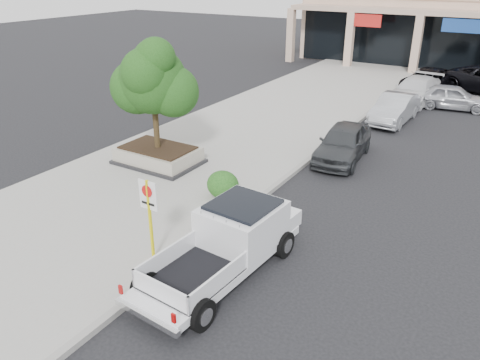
# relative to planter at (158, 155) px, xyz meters

# --- Properties ---
(ground) EXTENTS (120.00, 120.00, 0.00)m
(ground) POSITION_rel_planter_xyz_m (6.42, -3.86, -0.48)
(ground) COLOR black
(ground) RESTS_ON ground
(sidewalk) EXTENTS (8.00, 52.00, 0.15)m
(sidewalk) POSITION_rel_planter_xyz_m (0.92, 2.14, -0.40)
(sidewalk) COLOR gray
(sidewalk) RESTS_ON ground
(curb) EXTENTS (0.20, 52.00, 0.15)m
(curb) POSITION_rel_planter_xyz_m (4.87, 2.14, -0.40)
(curb) COLOR gray
(curb) RESTS_ON ground
(planter) EXTENTS (3.20, 2.20, 0.68)m
(planter) POSITION_rel_planter_xyz_m (0.00, 0.00, 0.00)
(planter) COLOR black
(planter) RESTS_ON sidewalk
(planter_tree) EXTENTS (2.90, 2.55, 4.00)m
(planter_tree) POSITION_rel_planter_xyz_m (0.13, 0.15, 2.94)
(planter_tree) COLOR black
(planter_tree) RESTS_ON planter
(no_parking_sign) EXTENTS (0.55, 0.09, 2.30)m
(no_parking_sign) POSITION_rel_planter_xyz_m (4.30, -5.24, 1.16)
(no_parking_sign) COLOR yellow
(no_parking_sign) RESTS_ON sidewalk
(hedge) EXTENTS (1.10, 0.99, 0.93)m
(hedge) POSITION_rel_planter_xyz_m (3.84, -1.21, 0.14)
(hedge) COLOR #143F12
(hedge) RESTS_ON sidewalk
(pickup_truck) EXTENTS (2.35, 5.45, 1.68)m
(pickup_truck) POSITION_rel_planter_xyz_m (6.07, -4.71, 0.36)
(pickup_truck) COLOR white
(pickup_truck) RESTS_ON ground
(curb_car_a) EXTENTS (2.10, 4.36, 1.44)m
(curb_car_a) POSITION_rel_planter_xyz_m (5.89, 4.52, 0.24)
(curb_car_a) COLOR #313336
(curb_car_a) RESTS_ON ground
(curb_car_b) EXTENTS (1.68, 4.33, 1.40)m
(curb_car_b) POSITION_rel_planter_xyz_m (6.33, 10.74, 0.23)
(curb_car_b) COLOR #ACAEB4
(curb_car_b) RESTS_ON ground
(curb_car_c) EXTENTS (2.53, 5.14, 1.44)m
(curb_car_c) POSITION_rel_planter_xyz_m (6.35, 15.11, 0.24)
(curb_car_c) COLOR silver
(curb_car_c) RESTS_ON ground
(curb_car_d) EXTENTS (2.94, 5.34, 1.42)m
(curb_car_d) POSITION_rel_planter_xyz_m (6.39, 18.34, 0.23)
(curb_car_d) COLOR black
(curb_car_d) RESTS_ON ground
(lot_car_a) EXTENTS (4.15, 2.13, 1.35)m
(lot_car_a) POSITION_rel_planter_xyz_m (8.42, 14.84, 0.20)
(lot_car_a) COLOR #AEAFB6
(lot_car_a) RESTS_ON ground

